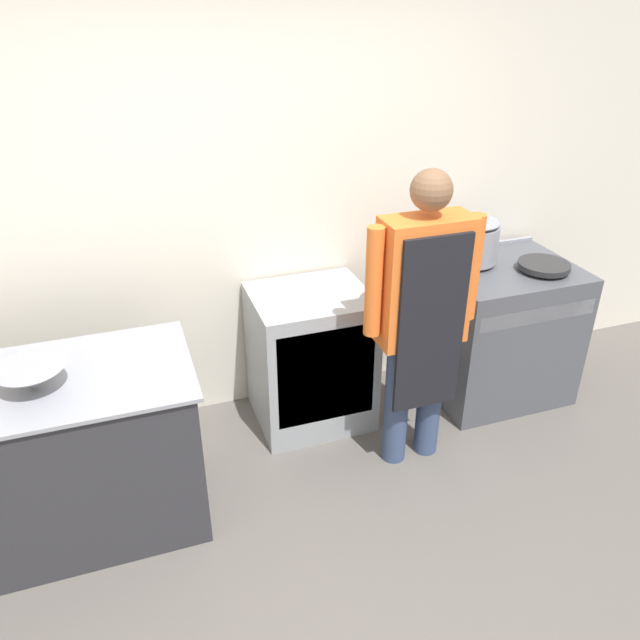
{
  "coord_description": "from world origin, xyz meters",
  "views": [
    {
      "loc": [
        -0.81,
        -1.77,
        2.49
      ],
      "look_at": [
        0.12,
        0.94,
        0.95
      ],
      "focal_mm": 35.0,
      "sensor_mm": 36.0,
      "label": 1
    }
  ],
  "objects_px": {
    "mixing_bowl": "(31,378)",
    "stove": "(497,330)",
    "person_cook": "(422,308)",
    "stock_pot": "(472,239)",
    "saute_pan": "(544,265)",
    "fridge_unit": "(311,358)"
  },
  "relations": [
    {
      "from": "person_cook",
      "to": "stock_pot",
      "type": "relative_size",
      "value": 5.14
    },
    {
      "from": "person_cook",
      "to": "mixing_bowl",
      "type": "bearing_deg",
      "value": 178.98
    },
    {
      "from": "mixing_bowl",
      "to": "saute_pan",
      "type": "bearing_deg",
      "value": 5.7
    },
    {
      "from": "fridge_unit",
      "to": "saute_pan",
      "type": "height_order",
      "value": "saute_pan"
    },
    {
      "from": "fridge_unit",
      "to": "person_cook",
      "type": "relative_size",
      "value": 0.51
    },
    {
      "from": "stove",
      "to": "mixing_bowl",
      "type": "relative_size",
      "value": 3.01
    },
    {
      "from": "fridge_unit",
      "to": "saute_pan",
      "type": "bearing_deg",
      "value": -8.87
    },
    {
      "from": "mixing_bowl",
      "to": "saute_pan",
      "type": "height_order",
      "value": "mixing_bowl"
    },
    {
      "from": "person_cook",
      "to": "stock_pot",
      "type": "bearing_deg",
      "value": 42.43
    },
    {
      "from": "mixing_bowl",
      "to": "stove",
      "type": "bearing_deg",
      "value": 8.69
    },
    {
      "from": "stove",
      "to": "person_cook",
      "type": "bearing_deg",
      "value": -151.48
    },
    {
      "from": "saute_pan",
      "to": "person_cook",
      "type": "bearing_deg",
      "value": -162.14
    },
    {
      "from": "stove",
      "to": "saute_pan",
      "type": "relative_size",
      "value": 2.93
    },
    {
      "from": "stove",
      "to": "person_cook",
      "type": "relative_size",
      "value": 0.54
    },
    {
      "from": "stove",
      "to": "saute_pan",
      "type": "bearing_deg",
      "value": -36.47
    },
    {
      "from": "fridge_unit",
      "to": "mixing_bowl",
      "type": "bearing_deg",
      "value": -160.71
    },
    {
      "from": "fridge_unit",
      "to": "saute_pan",
      "type": "relative_size",
      "value": 2.76
    },
    {
      "from": "person_cook",
      "to": "mixing_bowl",
      "type": "height_order",
      "value": "person_cook"
    },
    {
      "from": "person_cook",
      "to": "mixing_bowl",
      "type": "distance_m",
      "value": 1.93
    },
    {
      "from": "stock_pot",
      "to": "saute_pan",
      "type": "xyz_separation_m",
      "value": [
        0.37,
        -0.26,
        -0.13
      ]
    },
    {
      "from": "mixing_bowl",
      "to": "fridge_unit",
      "type": "bearing_deg",
      "value": 19.29
    },
    {
      "from": "person_cook",
      "to": "saute_pan",
      "type": "bearing_deg",
      "value": 17.86
    }
  ]
}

